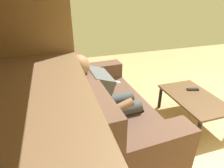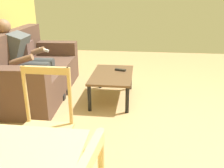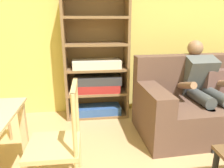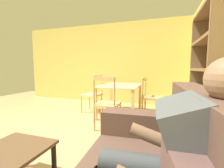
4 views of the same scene
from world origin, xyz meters
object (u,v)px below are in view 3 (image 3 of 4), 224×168
couch (210,105)px  person_lounging (202,86)px  bookshelf (97,68)px  dining_chair_facing_couch (58,145)px

couch → person_lounging: person_lounging is taller
person_lounging → bookshelf: size_ratio=0.63×
couch → person_lounging: bearing=161.6°
person_lounging → dining_chair_facing_couch: (-1.76, -0.95, -0.15)m
person_lounging → dining_chair_facing_couch: bearing=-151.6°
couch → bookshelf: 1.65m
dining_chair_facing_couch → person_lounging: bearing=28.4°
person_lounging → dining_chair_facing_couch: size_ratio=1.21×
couch → person_lounging: (-0.12, 0.04, 0.26)m
person_lounging → bookshelf: (-1.36, 0.60, 0.13)m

